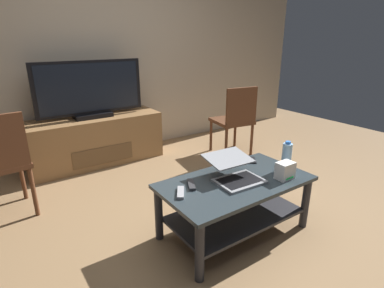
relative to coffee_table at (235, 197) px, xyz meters
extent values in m
plane|color=olive|center=(-0.08, 0.21, -0.31)|extent=(7.68, 7.68, 0.00)
cube|color=#B2A38C|center=(-0.08, 2.33, 1.09)|extent=(6.40, 0.12, 2.80)
cube|color=#2D383D|center=(0.00, 0.00, 0.12)|extent=(1.12, 0.61, 0.03)
cube|color=#2D2D33|center=(0.00, 0.00, -0.15)|extent=(0.99, 0.54, 0.02)
cylinder|color=#2D2D33|center=(-0.51, -0.26, -0.10)|extent=(0.06, 0.06, 0.42)
cylinder|color=#2D2D33|center=(0.51, -0.26, -0.10)|extent=(0.06, 0.06, 0.42)
cylinder|color=#2D2D33|center=(-0.51, 0.26, -0.10)|extent=(0.06, 0.06, 0.42)
cylinder|color=#2D2D33|center=(0.51, 0.26, -0.10)|extent=(0.06, 0.06, 0.42)
cube|color=olive|center=(-0.42, 2.01, -0.02)|extent=(1.54, 0.52, 0.56)
cube|color=brown|center=(-0.42, 1.75, -0.14)|extent=(0.69, 0.01, 0.20)
cube|color=black|center=(-0.42, 1.99, 0.28)|extent=(0.42, 0.20, 0.05)
cube|color=black|center=(-0.42, 1.99, 0.60)|extent=(1.20, 0.04, 0.59)
cube|color=black|center=(-0.42, 1.97, 0.60)|extent=(1.12, 0.01, 0.53)
cube|color=#59331E|center=(1.13, 1.33, 0.13)|extent=(0.50, 0.50, 0.04)
cube|color=#59331E|center=(1.10, 1.13, 0.35)|extent=(0.42, 0.10, 0.45)
cylinder|color=#59331E|center=(1.35, 1.49, -0.10)|extent=(0.04, 0.04, 0.41)
cylinder|color=#59331E|center=(0.98, 1.55, -0.10)|extent=(0.04, 0.04, 0.41)
cylinder|color=#59331E|center=(1.29, 1.11, -0.10)|extent=(0.04, 0.04, 0.41)
cylinder|color=#59331E|center=(0.92, 1.17, -0.10)|extent=(0.04, 0.04, 0.41)
cylinder|color=#59331E|center=(-1.26, 1.51, -0.09)|extent=(0.04, 0.04, 0.44)
cylinder|color=#59331E|center=(-1.22, 1.13, -0.09)|extent=(0.04, 0.04, 0.44)
cube|color=gray|center=(0.00, -0.04, 0.15)|extent=(0.35, 0.27, 0.02)
cube|color=black|center=(0.00, -0.04, 0.16)|extent=(0.31, 0.21, 0.00)
cube|color=gray|center=(0.01, 0.11, 0.28)|extent=(0.35, 0.26, 0.05)
cube|color=silver|center=(0.01, 0.10, 0.28)|extent=(0.31, 0.23, 0.04)
cube|color=white|center=(0.32, -0.18, 0.20)|extent=(0.13, 0.09, 0.13)
cube|color=#19D84C|center=(0.32, -0.23, 0.16)|extent=(0.08, 0.00, 0.01)
cylinder|color=#99C6E5|center=(0.45, -0.08, 0.25)|extent=(0.08, 0.08, 0.22)
cylinder|color=blue|center=(0.45, -0.08, 0.37)|extent=(0.04, 0.04, 0.02)
cube|color=black|center=(0.37, 0.21, 0.14)|extent=(0.14, 0.15, 0.01)
cube|color=#99999E|center=(-0.45, 0.06, 0.15)|extent=(0.13, 0.16, 0.02)
cube|color=#2D2D30|center=(-0.32, 0.12, 0.15)|extent=(0.11, 0.16, 0.02)
camera|label=1|loc=(-1.42, -1.49, 1.14)|focal=28.53mm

